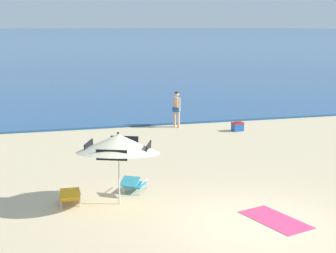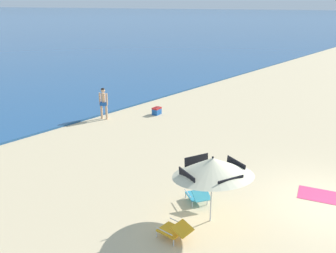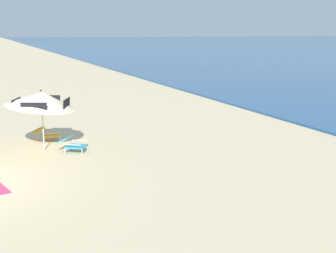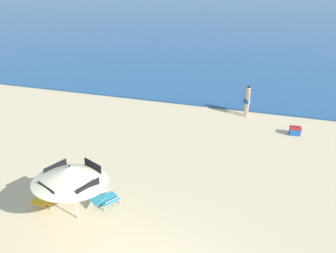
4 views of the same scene
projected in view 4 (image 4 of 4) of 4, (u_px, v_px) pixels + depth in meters
beach_umbrella_striped_main at (71, 174)px, 9.16m from camera, size 2.92×2.94×2.04m
lounge_chair_under_umbrella at (46, 199)px, 10.31m from camera, size 0.59×0.88×0.51m
lounge_chair_beside_umbrella at (105, 198)px, 10.32m from camera, size 0.92×1.02×0.52m
person_standing_near_shore at (248, 99)px, 16.58m from camera, size 0.41×0.47×1.68m
cooler_box at (295, 131)px, 14.91m from camera, size 0.53×0.41×0.43m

